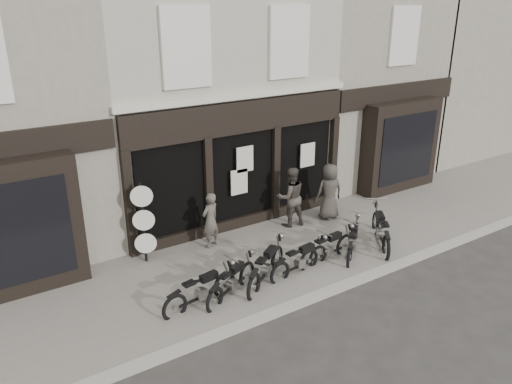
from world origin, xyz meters
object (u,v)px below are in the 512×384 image
man_left (210,220)px  man_centre (291,197)px  motorcycle_0 (201,293)px  motorcycle_5 (353,243)px  motorcycle_4 (328,250)px  man_right (329,191)px  motorcycle_1 (232,283)px  motorcycle_3 (300,262)px  motorcycle_2 (266,269)px  motorcycle_6 (381,232)px  advert_sign_post (144,226)px

man_left → man_centre: size_ratio=0.86×
motorcycle_0 → man_centre: (4.18, 2.30, 0.65)m
motorcycle_0 → motorcycle_5: 4.58m
man_centre → motorcycle_4: bearing=90.7°
man_centre → man_right: 1.34m
motorcycle_1 → man_centre: man_centre is taller
man_centre → motorcycle_3: bearing=70.5°
motorcycle_0 → man_right: bearing=11.7°
motorcycle_2 → motorcycle_4: size_ratio=0.95×
motorcycle_0 → motorcycle_5: size_ratio=1.21×
motorcycle_3 → motorcycle_2: bearing=165.0°
motorcycle_5 → motorcycle_6: bearing=-41.9°
motorcycle_0 → motorcycle_3: (2.73, -0.08, -0.01)m
man_right → man_centre: bearing=2.9°
advert_sign_post → man_centre: bearing=18.3°
motorcycle_2 → man_centre: man_centre is taller
motorcycle_2 → motorcycle_6: size_ratio=0.97×
motorcycle_4 → motorcycle_5: 0.85m
motorcycle_2 → man_right: size_ratio=1.08×
motorcycle_2 → man_centre: size_ratio=1.04×
motorcycle_0 → man_right: 5.92m
motorcycle_3 → motorcycle_6: (2.87, 0.04, 0.06)m
motorcycle_4 → motorcycle_6: bearing=-8.2°
motorcycle_0 → motorcycle_3: bearing=-10.6°
motorcycle_2 → motorcycle_3: size_ratio=0.97×
motorcycle_3 → man_right: 3.57m
motorcycle_2 → advert_sign_post: bearing=97.2°
motorcycle_5 → man_left: man_left is taller
man_centre → advert_sign_post: size_ratio=0.79×
motorcycle_5 → man_left: 3.91m
motorcycle_6 → motorcycle_5: bearing=123.6°
motorcycle_6 → man_left: bearing=95.2°
motorcycle_6 → advert_sign_post: bearing=102.2°
motorcycle_3 → man_right: bearing=30.7°
advert_sign_post → motorcycle_0: bearing=-61.8°
man_left → advert_sign_post: advert_sign_post is taller
motorcycle_5 → motorcycle_6: 1.02m
motorcycle_6 → motorcycle_1: bearing=125.2°
man_left → man_right: (4.00, -0.28, 0.09)m
motorcycle_0 → motorcycle_4: size_ratio=1.00×
motorcycle_3 → motorcycle_5: (1.85, 0.07, 0.01)m
motorcycle_4 → advert_sign_post: size_ratio=0.87×
motorcycle_5 → man_left: size_ratio=1.05×
motorcycle_6 → man_centre: size_ratio=1.07×
motorcycle_3 → man_centre: size_ratio=1.07×
motorcycle_1 → man_centre: (3.40, 2.32, 0.66)m
motorcycle_1 → advert_sign_post: advert_sign_post is taller
motorcycle_5 → man_right: man_right is taller
motorcycle_0 → motorcycle_2: motorcycle_2 is taller
advert_sign_post → motorcycle_1: bearing=-45.4°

